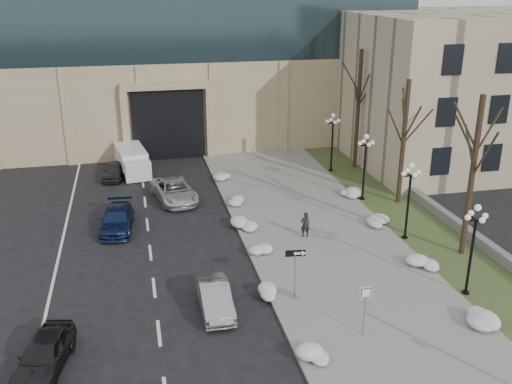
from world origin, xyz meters
TOP-DOWN VIEW (x-y plane):
  - sidewalk at (3.50, 14.00)m, footprint 9.00×40.00m
  - curb at (-1.00, 14.00)m, footprint 0.30×40.00m
  - grass_strip at (10.00, 14.00)m, footprint 4.00×40.00m
  - stone_wall at (12.00, 16.00)m, footprint 0.50×30.00m
  - classical_building at (22.00, 27.98)m, footprint 22.00×18.12m
  - car_a at (-11.00, 4.51)m, footprint 2.46×4.33m
  - car_b at (-3.82, 7.30)m, footprint 1.38×3.94m
  - car_c at (-8.30, 17.67)m, footprint 2.28×4.74m
  - car_d at (-4.45, 21.90)m, footprint 3.31×5.58m
  - car_e at (-8.61, 27.55)m, footprint 2.04×3.81m
  - pedestrian at (2.57, 13.93)m, footprint 0.58×0.39m
  - box_truck at (-7.17, 28.95)m, footprint 2.81×6.05m
  - one_way_sign at (0.18, 7.31)m, footprint 1.00×0.29m
  - keep_sign at (2.07, 3.85)m, footprint 0.52×0.08m
  - snow_clump_b at (-0.45, 2.97)m, footprint 1.10×1.60m
  - snow_clump_c at (-0.88, 7.51)m, footprint 1.10×1.60m
  - snow_clump_d at (-0.60, 11.89)m, footprint 1.10×1.60m
  - snow_clump_e at (-0.59, 15.86)m, footprint 1.10×1.60m
  - snow_clump_f at (-0.53, 20.10)m, footprint 1.10×1.60m
  - snow_clump_g at (-0.56, 25.06)m, footprint 1.10×1.60m
  - snow_clump_h at (7.36, 3.27)m, footprint 1.10×1.60m
  - snow_clump_i at (7.75, 8.70)m, footprint 1.10×1.60m
  - snow_clump_j at (7.47, 14.69)m, footprint 1.10×1.60m
  - snow_clump_k at (7.48, 19.75)m, footprint 1.10×1.60m
  - lamppost_a at (8.30, 6.00)m, footprint 1.18×1.18m
  - lamppost_b at (8.30, 12.50)m, footprint 1.18×1.18m
  - lamppost_c at (8.30, 19.00)m, footprint 1.18×1.18m
  - lamppost_d at (8.30, 25.50)m, footprint 1.18×1.18m
  - tree_near at (10.50, 10.00)m, footprint 3.20×3.20m
  - tree_mid at (10.50, 18.00)m, footprint 3.20×3.20m
  - tree_far at (10.50, 26.00)m, footprint 3.20×3.20m

SIDE VIEW (x-z plane):
  - grass_strip at x=10.00m, z-range 0.00..0.10m
  - sidewalk at x=3.50m, z-range 0.00..0.12m
  - curb at x=-1.00m, z-range 0.00..0.14m
  - snow_clump_b at x=-0.45m, z-range 0.12..0.48m
  - snow_clump_c at x=-0.88m, z-range 0.12..0.48m
  - snow_clump_d at x=-0.60m, z-range 0.12..0.48m
  - snow_clump_e at x=-0.59m, z-range 0.12..0.48m
  - snow_clump_f at x=-0.53m, z-range 0.12..0.48m
  - snow_clump_g at x=-0.56m, z-range 0.12..0.48m
  - snow_clump_h at x=7.36m, z-range 0.12..0.48m
  - snow_clump_i at x=7.75m, z-range 0.12..0.48m
  - snow_clump_j at x=7.47m, z-range 0.12..0.48m
  - snow_clump_k at x=7.48m, z-range 0.12..0.48m
  - stone_wall at x=12.00m, z-range 0.00..0.70m
  - car_e at x=-8.61m, z-range 0.00..1.23m
  - car_b at x=-3.82m, z-range 0.00..1.30m
  - car_c at x=-8.30m, z-range 0.00..1.33m
  - car_a at x=-11.00m, z-range 0.00..1.39m
  - car_d at x=-4.45m, z-range 0.00..1.45m
  - box_truck at x=-7.17m, z-range -0.03..1.82m
  - pedestrian at x=2.57m, z-range 0.12..1.68m
  - keep_sign at x=2.07m, z-range 0.57..2.98m
  - one_way_sign at x=0.18m, z-range 0.87..3.54m
  - lamppost_a at x=8.30m, z-range 0.69..5.45m
  - lamppost_b at x=8.30m, z-range 0.69..5.45m
  - lamppost_c at x=8.30m, z-range 0.69..5.45m
  - lamppost_d at x=8.30m, z-range 0.69..5.45m
  - tree_mid at x=10.50m, z-range 1.25..9.75m
  - tree_near at x=10.50m, z-range 1.33..10.33m
  - classical_building at x=22.00m, z-range 0.00..12.00m
  - tree_far at x=10.50m, z-range 1.40..10.90m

